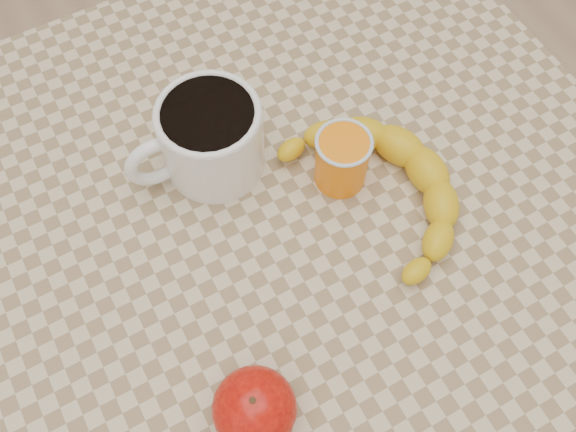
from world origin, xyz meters
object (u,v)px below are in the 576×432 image
orange_juice_glass (342,159)px  apple (254,409)px  coffee_mug (209,137)px  table (288,257)px  banana (382,188)px

orange_juice_glass → apple: bearing=-137.3°
coffee_mug → apple: bearing=-107.6°
table → banana: (0.10, -0.02, 0.11)m
apple → banana: bearing=32.1°
table → orange_juice_glass: size_ratio=11.33×
coffee_mug → banana: bearing=-42.4°
table → banana: size_ratio=3.05×
banana → apple: bearing=-149.9°
orange_juice_glass → banana: (0.02, -0.04, -0.02)m
coffee_mug → apple: (-0.09, -0.27, -0.02)m
table → apple: (-0.12, -0.16, 0.12)m
table → orange_juice_glass: (0.08, 0.02, 0.12)m
orange_juice_glass → apple: same height
coffee_mug → orange_juice_glass: bearing=-36.3°
apple → coffee_mug: bearing=72.4°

